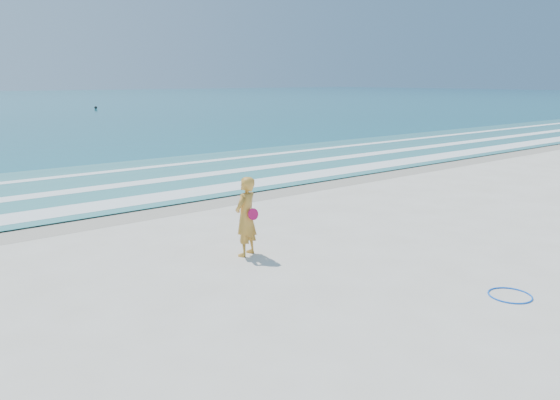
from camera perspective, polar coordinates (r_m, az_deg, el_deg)
ground at (r=11.07m, az=10.98°, el=-8.97°), size 400.00×400.00×0.00m
wet_sand at (r=17.94m, az=-11.46°, el=-0.65°), size 400.00×2.40×0.00m
shallow at (r=22.41m, az=-17.41°, el=1.74°), size 400.00×10.00×0.01m
foam_near at (r=19.07m, az=-13.28°, el=0.19°), size 400.00×1.40×0.01m
foam_mid at (r=21.67m, az=-16.63°, el=1.47°), size 400.00×0.90×0.01m
foam_far at (r=24.72m, az=-19.57°, el=2.58°), size 400.00×0.60×0.01m
hoop at (r=11.34m, az=22.90°, el=-9.16°), size 0.86×0.86×0.03m
buoy at (r=79.19m, az=-18.70°, el=9.14°), size 0.39×0.39×0.39m
woman at (r=12.55m, az=-3.59°, el=-1.74°), size 0.80×0.67×1.85m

